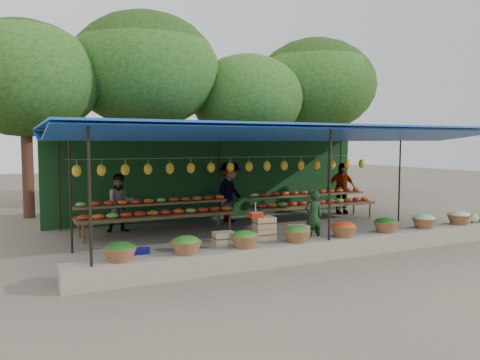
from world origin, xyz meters
name	(u,v)px	position (x,y,z in m)	size (l,w,h in m)	color
ground	(263,235)	(0.00, 0.00, 0.00)	(60.00, 60.00, 0.00)	brown
stone_curb	(325,248)	(0.00, -2.75, 0.20)	(10.60, 0.55, 0.40)	gray
stall_canopy	(262,133)	(0.00, 0.06, 2.68)	(10.80, 6.60, 2.82)	black
produce_baskets	(321,232)	(-0.10, -2.75, 0.56)	(8.98, 0.58, 0.34)	brown
netting_backdrop	(216,179)	(0.00, 3.15, 1.25)	(10.60, 0.06, 2.50)	#184519
tree_row	(198,83)	(0.50, 6.09, 4.70)	(16.51, 5.50, 7.12)	#351C13
fruit_table_left	(157,211)	(-2.49, 1.35, 0.61)	(4.21, 0.95, 0.93)	#4B2C1E
fruit_table_right	(312,201)	(2.51, 1.35, 0.61)	(4.21, 0.95, 0.93)	#4B2C1E
crate_counter	(263,237)	(-0.88, -1.65, 0.31)	(2.38, 0.38, 0.77)	tan
weighing_scale	(255,214)	(-1.08, -1.65, 0.85)	(0.32, 0.32, 0.34)	#B92A0E
vendor_seated	(314,217)	(0.60, -1.47, 0.65)	(0.47, 0.31, 1.29)	#1A391C
customer_left	(121,203)	(-3.32, 1.99, 0.80)	(0.78, 0.60, 1.59)	slate
customer_mid	(230,192)	(0.03, 2.15, 0.93)	(1.20, 0.69, 1.86)	slate
customer_right	(341,188)	(4.20, 2.08, 0.87)	(1.03, 0.43, 1.75)	slate
blue_crate_front	(147,265)	(-3.72, -2.29, 0.15)	(0.50, 0.36, 0.30)	navy
blue_crate_back	(137,257)	(-3.74, -1.58, 0.16)	(0.52, 0.37, 0.31)	navy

